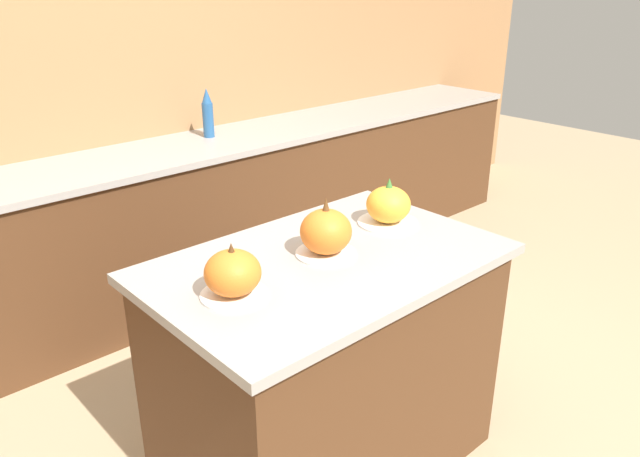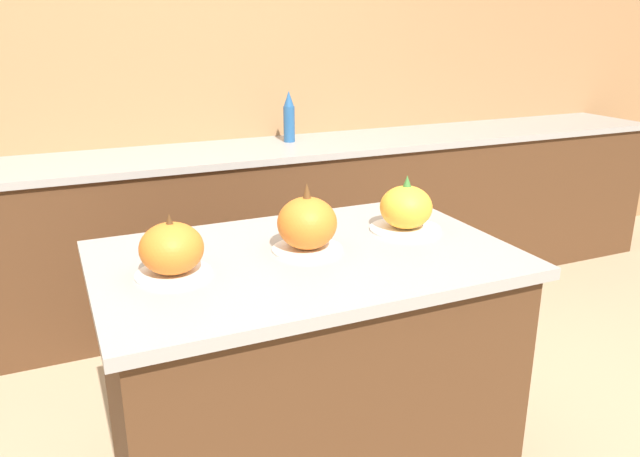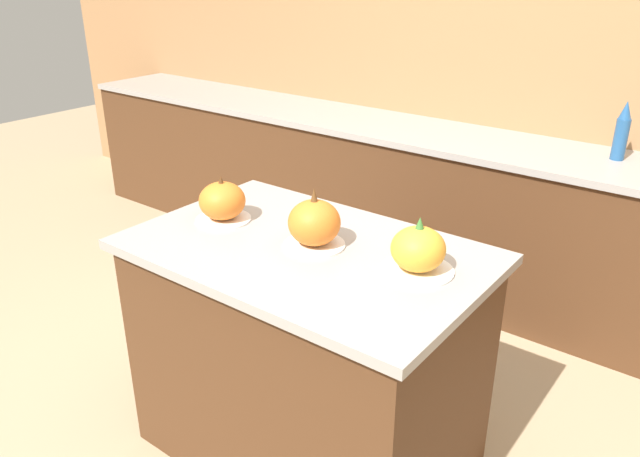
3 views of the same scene
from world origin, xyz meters
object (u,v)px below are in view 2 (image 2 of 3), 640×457
pumpkin_cake_left (172,250)px  pumpkin_cake_right (406,209)px  bottle_tall (289,118)px  pumpkin_cake_center (307,225)px

pumpkin_cake_left → pumpkin_cake_right: (0.78, 0.08, -0.00)m
pumpkin_cake_right → bottle_tall: size_ratio=0.83×
pumpkin_cake_left → pumpkin_cake_center: size_ratio=0.97×
pumpkin_cake_center → pumpkin_cake_left: bearing=-175.7°
pumpkin_cake_center → bottle_tall: bearing=70.5°
pumpkin_cake_left → pumpkin_cake_right: size_ratio=0.88×
pumpkin_cake_left → pumpkin_cake_center: bearing=4.3°
pumpkin_cake_left → bottle_tall: bottle_tall is taller
pumpkin_cake_right → bottle_tall: bottle_tall is taller
pumpkin_cake_center → pumpkin_cake_right: 0.37m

